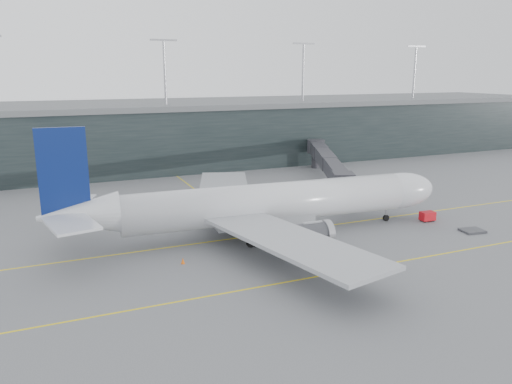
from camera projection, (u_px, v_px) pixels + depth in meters
name	position (u px, v px, depth m)	size (l,w,h in m)	color
ground	(214.00, 232.00, 71.68)	(320.00, 320.00, 0.00)	#545559
taxiline_a	(223.00, 240.00, 68.10)	(160.00, 0.25, 0.02)	yellow
taxiline_b	(273.00, 284.00, 53.81)	(160.00, 0.25, 0.02)	yellow
taxiline_lead_main	(205.00, 197.00, 91.46)	(0.25, 60.00, 0.02)	yellow
terminal	(138.00, 134.00, 121.71)	(240.00, 36.00, 29.00)	black
main_aircraft	(266.00, 204.00, 69.28)	(57.32, 53.79, 16.07)	silver
jet_bridge	(313.00, 158.00, 102.72)	(20.50, 43.64, 6.72)	#2D2D32
gse_cart	(427.00, 216.00, 76.49)	(2.28, 1.53, 1.49)	red
baggage_dolly	(472.00, 231.00, 71.51)	(3.11, 2.48, 0.31)	#353539
uld_a	(166.00, 211.00, 78.94)	(2.04, 1.69, 1.75)	#3B3C40
uld_b	(178.00, 210.00, 79.95)	(1.94, 1.63, 1.62)	#3B3C40
uld_c	(191.00, 207.00, 81.00)	(2.40, 2.11, 1.87)	#3B3C40
cone_nose	(431.00, 215.00, 78.68)	(0.48, 0.48, 0.76)	orange
cone_wing_stbd	(321.00, 267.00, 57.80)	(0.42, 0.42, 0.67)	#DC3F0C
cone_wing_port	(256.00, 204.00, 85.24)	(0.41, 0.41, 0.65)	#F93D0D
cone_tail	(183.00, 261.00, 59.57)	(0.47, 0.47, 0.75)	#EA5C0D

